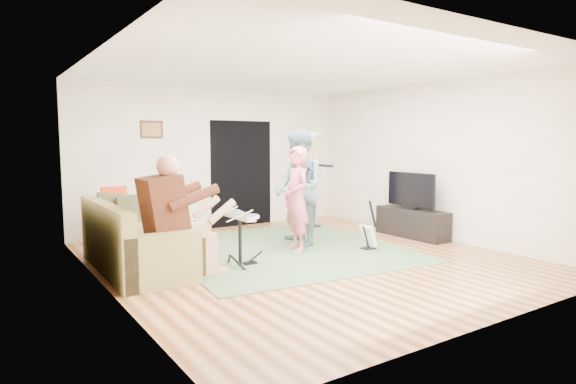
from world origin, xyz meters
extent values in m
plane|color=brown|center=(0.00, 0.00, 0.00)|extent=(6.00, 6.00, 0.00)
plane|color=white|center=(0.00, 0.00, 2.70)|extent=(6.00, 6.00, 0.00)
plane|color=brown|center=(-2.74, 0.20, 1.55)|extent=(0.00, 2.05, 2.05)
plane|color=black|center=(0.55, 2.99, 1.05)|extent=(2.10, 0.00, 2.10)
cube|color=#3F2314|center=(-1.25, 2.99, 1.90)|extent=(0.42, 0.03, 0.32)
cube|color=#4A673E|center=(0.06, 0.68, 0.01)|extent=(3.80, 4.00, 0.02)
cube|color=olive|center=(-2.20, 0.78, 0.22)|extent=(0.91, 1.81, 0.45)
cube|color=olive|center=(-2.58, 0.78, 0.45)|extent=(0.17, 2.24, 0.91)
cube|color=olive|center=(-2.20, 1.79, 0.32)|extent=(0.91, 0.21, 0.64)
cube|color=olive|center=(-2.20, -0.23, 0.32)|extent=(0.91, 0.21, 0.64)
cube|color=#532617|center=(-2.05, 0.13, 0.92)|extent=(0.43, 0.56, 0.71)
sphere|color=tan|center=(-1.98, 0.13, 1.39)|extent=(0.28, 0.28, 0.28)
cylinder|color=black|center=(-1.00, 0.13, 0.35)|extent=(0.05, 0.05, 0.66)
cube|color=white|center=(-1.00, 0.13, 0.68)|extent=(0.13, 0.66, 0.04)
imported|color=#E0617B|center=(0.17, 0.49, 0.81)|extent=(0.47, 0.64, 1.61)
imported|color=slate|center=(0.43, 0.80, 0.94)|extent=(0.91, 1.06, 1.89)
cube|color=black|center=(1.15, -0.06, 0.01)|extent=(0.21, 0.17, 0.03)
cube|color=white|center=(1.15, -0.06, 0.22)|extent=(0.17, 0.25, 0.33)
cylinder|color=black|center=(1.24, -0.06, 0.56)|extent=(0.17, 0.04, 0.43)
cylinder|color=black|center=(1.64, 2.04, 0.01)|extent=(0.33, 0.33, 0.03)
cylinder|color=tan|center=(1.64, 2.04, 0.90)|extent=(0.04, 0.04, 1.77)
cone|color=white|center=(1.64, 2.04, 1.81)|extent=(0.29, 0.29, 0.12)
cube|color=tan|center=(-2.09, 2.08, 0.44)|extent=(0.45, 0.45, 0.04)
cube|color=#FF421A|center=(-2.09, 2.27, 0.77)|extent=(0.40, 0.12, 0.42)
cube|color=black|center=(2.50, 0.26, 0.25)|extent=(0.40, 1.40, 0.50)
cube|color=black|center=(2.45, 0.26, 0.85)|extent=(0.06, 1.02, 0.60)
camera|label=1|loc=(-3.98, -5.54, 1.69)|focal=30.00mm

